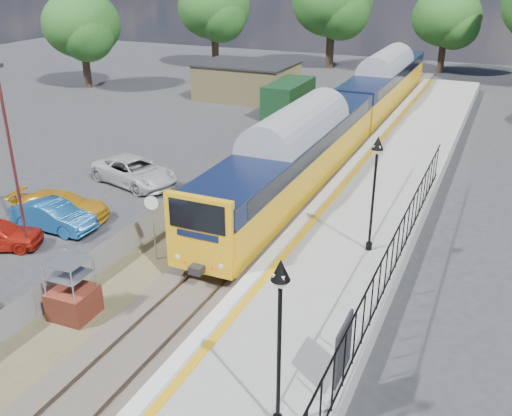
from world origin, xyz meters
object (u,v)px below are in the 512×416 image
Objects in this scene: speed_sign at (153,217)px; carpark_lamp at (11,152)px; train at (351,109)px; victorian_lamp_south at (280,307)px; car_blue at (53,216)px; brick_plinth at (72,290)px; car_white at (135,172)px; victorian_lamp_north at (376,168)px; car_yellow at (60,206)px.

carpark_lamp reaches higher than speed_sign.
train is 14.22× the size of speed_sign.
car_blue is at bearing 150.98° from victorian_lamp_south.
brick_plinth is 12.72m from car_white.
brick_plinth is (-8.40, -7.31, -3.22)m from victorian_lamp_north.
car_blue is at bearing -170.83° from car_yellow.
train is at bearing 107.90° from victorian_lamp_north.
speed_sign reaches higher than car_blue.
victorian_lamp_south is 16.60m from car_blue.
speed_sign is at bearing -98.25° from train.
victorian_lamp_north is at bearing -80.44° from car_blue.
train is 19.87m from car_yellow.
brick_plinth is 0.29× the size of carpark_lamp.
car_white is (-8.64, -12.28, -1.61)m from train.
carpark_lamp reaches higher than victorian_lamp_north.
car_yellow is (-0.48, 1.00, -0.00)m from car_blue.
car_blue is 6.28m from car_white.
victorian_lamp_south and victorian_lamp_north have the same top height.
victorian_lamp_south reaches higher than car_blue.
car_blue is at bearing -164.57° from car_white.
car_white is (-14.14, 14.14, -3.57)m from victorian_lamp_south.
victorian_lamp_north is at bearing 91.15° from victorian_lamp_south.
speed_sign is 9.15m from car_white.
car_blue is 0.77× the size of car_white.
train is 23.96m from brick_plinth.
car_yellow is (-1.04, 3.20, -3.74)m from carpark_lamp.
victorian_lamp_north reaches higher than car_blue.
car_blue is 0.89× the size of car_yellow.
car_white is at bearing -125.13° from train.
victorian_lamp_north is 14.94m from car_yellow.
speed_sign is 0.37× the size of carpark_lamp.
victorian_lamp_south reaches higher than car_white.
car_yellow is (-14.44, -1.14, -3.63)m from victorian_lamp_north.
car_yellow is at bearing 147.61° from speed_sign.
victorian_lamp_south is at bearing -137.58° from car_yellow.
victorian_lamp_north is 0.59× the size of carpark_lamp.
victorian_lamp_south is 2.05× the size of brick_plinth.
train is 18.21× the size of brick_plinth.
car_yellow is at bearing -117.51° from train.
carpark_lamp reaches higher than brick_plinth.
speed_sign reaches higher than car_white.
victorian_lamp_north is 14.59m from car_blue.
train is 5.22× the size of carpark_lamp.
car_white is (-13.94, 4.14, -3.57)m from victorian_lamp_north.
carpark_lamp is (-13.60, 5.65, 0.11)m from victorian_lamp_south.
car_blue is (-13.97, -2.14, -3.63)m from victorian_lamp_north.
car_blue reaches higher than car_yellow.
victorian_lamp_south is 0.11× the size of train.
car_white reaches higher than car_yellow.
train is (-5.50, 26.41, -1.96)m from victorian_lamp_south.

